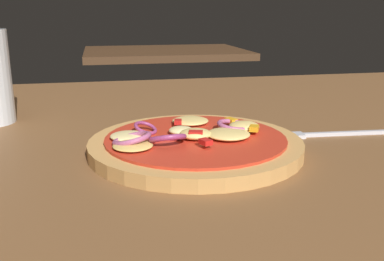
{
  "coord_description": "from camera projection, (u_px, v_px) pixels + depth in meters",
  "views": [
    {
      "loc": [
        -0.11,
        -0.48,
        0.19
      ],
      "look_at": [
        -0.01,
        0.01,
        0.05
      ],
      "focal_mm": 41.07,
      "sensor_mm": 36.0,
      "label": 1
    }
  ],
  "objects": [
    {
      "name": "pizza",
      "position": [
        195.0,
        143.0,
        0.5
      ],
      "size": [
        0.24,
        0.24,
        0.03
      ],
      "color": "tan",
      "rests_on": "dining_table"
    },
    {
      "name": "background_table",
      "position": [
        165.0,
        53.0,
        1.79
      ],
      "size": [
        0.64,
        0.48,
        0.03
      ],
      "color": "#4C301C",
      "rests_on": "ground"
    },
    {
      "name": "fork",
      "position": [
        328.0,
        134.0,
        0.57
      ],
      "size": [
        0.2,
        0.03,
        0.0
      ],
      "color": "silver",
      "rests_on": "dining_table"
    },
    {
      "name": "dining_table",
      "position": [
        200.0,
        160.0,
        0.52
      ],
      "size": [
        1.4,
        1.07,
        0.03
      ],
      "color": "brown",
      "rests_on": "ground"
    }
  ]
}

